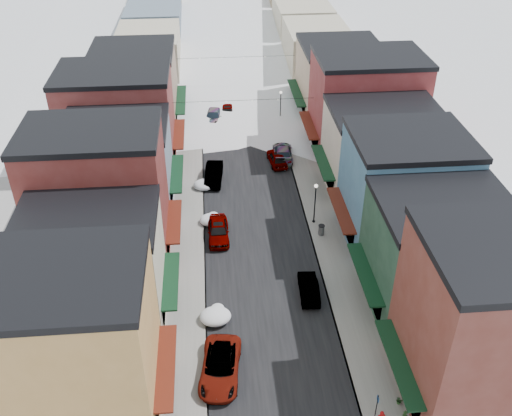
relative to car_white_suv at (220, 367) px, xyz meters
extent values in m
cube|color=black|center=(4.09, 54.30, -0.80)|extent=(10.00, 160.00, 0.01)
cube|color=gray|center=(-2.51, 54.30, -0.73)|extent=(3.20, 160.00, 0.15)
cube|color=gray|center=(10.69, 54.30, -0.73)|extent=(3.20, 160.00, 0.15)
cube|color=slate|center=(-0.96, 54.30, -0.73)|extent=(0.10, 160.00, 0.15)
cube|color=slate|center=(9.14, 54.30, -0.73)|extent=(0.10, 160.00, 0.15)
cube|color=#D6994E|center=(-9.11, -1.70, 4.70)|extent=(10.00, 8.50, 11.00)
cube|color=black|center=(-9.11, -1.70, 10.45)|extent=(10.20, 8.70, 0.50)
cube|color=#581B0F|center=(-3.51, -1.70, 2.40)|extent=(1.20, 7.22, 0.15)
cube|color=beige|center=(-9.11, 6.80, 3.70)|extent=(10.00, 8.00, 9.00)
cube|color=black|center=(-9.11, 6.80, 8.45)|extent=(10.20, 8.20, 0.50)
cube|color=black|center=(-3.51, 6.80, 2.40)|extent=(1.20, 6.80, 0.15)
cube|color=maroon|center=(-9.61, 14.80, 5.20)|extent=(11.00, 8.00, 12.00)
cube|color=black|center=(-9.61, 14.80, 11.45)|extent=(11.20, 8.20, 0.50)
cube|color=#581B0F|center=(-3.51, 14.80, 2.40)|extent=(1.20, 6.80, 0.15)
cube|color=gray|center=(-9.11, 23.30, 3.45)|extent=(10.00, 9.00, 8.50)
cube|color=black|center=(-9.11, 23.30, 7.95)|extent=(10.20, 9.20, 0.50)
cube|color=black|center=(-3.51, 23.30, 2.40)|extent=(1.20, 7.65, 0.15)
cube|color=maroon|center=(-10.11, 32.30, 4.45)|extent=(12.00, 9.00, 10.50)
cube|color=black|center=(-10.11, 32.30, 9.95)|extent=(12.20, 9.20, 0.50)
cube|color=#581B0F|center=(-3.51, 32.30, 2.40)|extent=(1.20, 7.65, 0.15)
cube|color=#937760|center=(-9.11, 42.30, 3.95)|extent=(10.00, 11.00, 9.50)
cube|color=black|center=(-9.11, 42.30, 8.95)|extent=(10.20, 11.20, 0.50)
cube|color=black|center=(-3.51, 42.30, 2.40)|extent=(1.20, 9.35, 0.15)
cube|color=maroon|center=(17.79, -2.70, 5.20)|extent=(11.00, 9.00, 12.00)
cube|color=black|center=(11.69, -2.70, 2.40)|extent=(1.20, 7.65, 0.15)
cube|color=#1F422E|center=(17.29, 6.30, 3.70)|extent=(10.00, 9.00, 9.00)
cube|color=black|center=(17.29, 6.30, 8.45)|extent=(10.20, 9.20, 0.50)
cube|color=black|center=(11.69, 6.30, 2.40)|extent=(1.20, 7.65, 0.15)
cube|color=teal|center=(17.29, 15.30, 4.20)|extent=(10.00, 9.00, 10.00)
cube|color=black|center=(17.29, 15.30, 9.45)|extent=(10.20, 9.20, 0.50)
cube|color=#581B0F|center=(11.69, 15.30, 2.40)|extent=(1.20, 7.65, 0.15)
cube|color=beige|center=(17.79, 24.30, 3.45)|extent=(11.00, 9.00, 8.50)
cube|color=black|center=(17.79, 24.30, 7.95)|extent=(11.20, 9.20, 0.50)
cube|color=black|center=(11.69, 24.30, 2.40)|extent=(1.20, 7.65, 0.15)
cube|color=maroon|center=(18.29, 33.30, 4.70)|extent=(12.00, 9.00, 11.00)
cube|color=black|center=(18.29, 33.30, 10.45)|extent=(12.20, 9.20, 0.50)
cube|color=#581B0F|center=(11.69, 33.30, 2.40)|extent=(1.20, 7.65, 0.15)
cube|color=tan|center=(17.29, 43.30, 3.70)|extent=(10.00, 11.00, 9.00)
cube|color=black|center=(17.29, 43.30, 8.45)|extent=(10.20, 11.20, 0.50)
cube|color=black|center=(11.69, 43.30, 2.40)|extent=(1.20, 9.35, 0.15)
cube|color=gray|center=(-8.41, 56.30, 3.20)|extent=(9.00, 13.00, 8.00)
cube|color=gray|center=(16.59, 56.30, 3.20)|extent=(9.00, 13.00, 8.00)
cube|color=gray|center=(-8.41, 70.30, 3.20)|extent=(9.00, 13.00, 8.00)
cube|color=gray|center=(16.59, 70.30, 3.20)|extent=(9.00, 13.00, 8.00)
cube|color=gray|center=(-8.41, 84.30, 3.20)|extent=(9.00, 13.00, 8.00)
cube|color=gray|center=(16.59, 84.30, 3.20)|extent=(9.00, 13.00, 8.00)
cylinder|color=black|center=(4.09, 34.30, 5.40)|extent=(16.40, 0.04, 0.04)
cylinder|color=black|center=(4.09, 49.30, 5.40)|extent=(16.40, 0.04, 0.04)
imported|color=silver|center=(0.00, 0.00, 0.00)|extent=(3.40, 6.09, 1.61)
imported|color=#A0A3A8|center=(0.39, 16.32, 0.02)|extent=(1.95, 4.85, 1.65)
imported|color=black|center=(0.22, 26.91, 0.03)|extent=(2.26, 5.22, 1.67)
imported|color=#979A9E|center=(0.59, 42.00, -0.01)|extent=(2.92, 5.71, 1.59)
imported|color=black|center=(7.59, 7.77, -0.10)|extent=(1.71, 4.37, 1.42)
imported|color=gray|center=(7.59, 30.09, -0.04)|extent=(2.25, 4.65, 1.53)
imported|color=black|center=(8.39, 31.30, -0.01)|extent=(2.62, 5.62, 1.59)
imported|color=gray|center=(2.45, 43.23, 0.02)|extent=(2.23, 4.96, 1.65)
imported|color=white|center=(4.98, 59.40, 0.02)|extent=(3.08, 6.08, 1.65)
cylinder|color=red|center=(10.32, -4.70, -0.36)|extent=(0.23, 0.23, 0.58)
sphere|color=red|center=(10.32, -4.70, -0.03)|extent=(0.25, 0.25, 0.25)
cylinder|color=red|center=(10.32, -4.70, -0.27)|extent=(0.44, 0.10, 0.10)
cylinder|color=black|center=(9.87, -4.70, 0.56)|extent=(0.07, 0.07, 2.43)
cube|color=navy|center=(9.87, -4.70, 1.44)|extent=(0.04, 0.33, 0.44)
cylinder|color=#545659|center=(10.12, 15.80, -0.17)|extent=(0.56, 0.56, 0.98)
cylinder|color=black|center=(10.12, 15.80, 0.34)|extent=(0.61, 0.61, 0.07)
cylinder|color=black|center=(9.78, 17.92, -0.61)|extent=(0.30, 0.30, 0.10)
cylinder|color=black|center=(9.78, 17.92, 1.33)|extent=(0.12, 0.12, 3.97)
sphere|color=white|center=(9.78, 17.92, 3.46)|extent=(0.36, 0.36, 0.36)
cylinder|color=black|center=(9.29, 40.90, -0.60)|extent=(0.30, 0.30, 0.10)
cylinder|color=black|center=(9.29, 40.90, 1.34)|extent=(0.12, 0.12, 3.99)
sphere|color=white|center=(9.29, 40.90, 3.49)|extent=(0.36, 0.36, 0.36)
imported|color=#2A5727|center=(11.85, -3.59, -0.39)|extent=(0.51, 0.45, 0.53)
imported|color=#38602C|center=(11.89, -4.70, -0.37)|extent=(0.35, 0.35, 0.57)
ellipsoid|color=white|center=(-0.21, 5.31, -0.28)|extent=(2.48, 2.10, 1.05)
ellipsoid|color=white|center=(-0.01, 6.51, -0.54)|extent=(1.06, 0.96, 0.53)
ellipsoid|color=white|center=(-0.21, 18.65, -0.32)|extent=(2.30, 1.95, 0.97)
ellipsoid|color=white|center=(-0.01, 19.85, -0.56)|extent=(0.98, 0.88, 0.49)
ellipsoid|color=white|center=(-0.81, 25.29, -0.31)|extent=(2.36, 2.00, 1.00)
ellipsoid|color=white|center=(-0.61, 26.49, -0.55)|extent=(1.01, 0.91, 0.50)
camera|label=1|loc=(0.14, -27.23, 31.51)|focal=40.00mm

